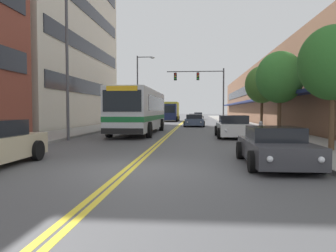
# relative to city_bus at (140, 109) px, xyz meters

# --- Properties ---
(ground_plane) EXTENTS (240.00, 240.00, 0.00)m
(ground_plane) POSITION_rel_city_bus_xyz_m (2.24, 22.16, -1.77)
(ground_plane) COLOR #4C4C4F
(sidewalk_left) EXTENTS (3.70, 106.00, 0.13)m
(sidewalk_left) POSITION_rel_city_bus_xyz_m (-5.11, 22.16, -1.70)
(sidewalk_left) COLOR gray
(sidewalk_left) RESTS_ON ground_plane
(sidewalk_right) EXTENTS (3.70, 106.00, 0.13)m
(sidewalk_right) POSITION_rel_city_bus_xyz_m (9.58, 22.16, -1.70)
(sidewalk_right) COLOR gray
(sidewalk_right) RESTS_ON ground_plane
(centre_line) EXTENTS (0.34, 106.00, 0.01)m
(centre_line) POSITION_rel_city_bus_xyz_m (2.24, 22.16, -1.77)
(centre_line) COLOR yellow
(centre_line) RESTS_ON ground_plane
(storefront_row_right) EXTENTS (9.10, 68.00, 7.68)m
(storefront_row_right) POSITION_rel_city_bus_xyz_m (15.66, 22.16, 2.06)
(storefront_row_right) COLOR brown
(storefront_row_right) RESTS_ON ground_plane
(city_bus) EXTENTS (2.82, 11.84, 3.13)m
(city_bus) POSITION_rel_city_bus_xyz_m (0.00, 0.00, 0.00)
(city_bus) COLOR silver
(city_bus) RESTS_ON ground_plane
(car_black_parked_left_mid) EXTENTS (1.98, 4.74, 1.36)m
(car_black_parked_left_mid) POSITION_rel_city_bus_xyz_m (-2.20, 18.55, -1.14)
(car_black_parked_left_mid) COLOR black
(car_black_parked_left_mid) RESTS_ON ground_plane
(car_dark_grey_parked_right_foreground) EXTENTS (2.02, 4.26, 1.18)m
(car_dark_grey_parked_right_foreground) POSITION_rel_city_bus_xyz_m (6.60, -13.79, -1.22)
(car_dark_grey_parked_right_foreground) COLOR #38383D
(car_dark_grey_parked_right_foreground) RESTS_ON ground_plane
(car_white_parked_right_mid) EXTENTS (2.20, 4.61, 1.39)m
(car_white_parked_right_mid) POSITION_rel_city_bus_xyz_m (6.52, -3.21, -1.13)
(car_white_parked_right_mid) COLOR white
(car_white_parked_right_mid) RESTS_ON ground_plane
(car_silver_moving_lead) EXTENTS (2.00, 4.79, 1.34)m
(car_silver_moving_lead) POSITION_rel_city_bus_xyz_m (4.54, 39.78, -1.16)
(car_silver_moving_lead) COLOR #B7B7BC
(car_silver_moving_lead) RESTS_ON ground_plane
(car_slate_blue_moving_second) EXTENTS (2.19, 4.78, 1.27)m
(car_slate_blue_moving_second) POSITION_rel_city_bus_xyz_m (3.95, 11.22, -1.17)
(car_slate_blue_moving_second) COLOR #475675
(car_slate_blue_moving_second) RESTS_ON ground_plane
(car_navy_moving_third) EXTENTS (2.12, 4.47, 1.20)m
(car_navy_moving_third) POSITION_rel_city_bus_xyz_m (3.85, 27.38, -1.21)
(car_navy_moving_third) COLOR #19234C
(car_navy_moving_third) RESTS_ON ground_plane
(box_truck) EXTENTS (2.72, 7.84, 3.06)m
(box_truck) POSITION_rel_city_bus_xyz_m (0.01, 27.92, -0.19)
(box_truck) COLOR #19234C
(box_truck) RESTS_ON ground_plane
(traffic_signal_mast) EXTENTS (6.95, 0.38, 6.80)m
(traffic_signal_mast) POSITION_rel_city_bus_xyz_m (5.11, 15.97, 3.10)
(traffic_signal_mast) COLOR #47474C
(traffic_signal_mast) RESTS_ON ground_plane
(street_lamp_left_near) EXTENTS (2.68, 0.28, 9.27)m
(street_lamp_left_near) POSITION_rel_city_bus_xyz_m (-2.72, -6.20, 3.69)
(street_lamp_left_near) COLOR #47474C
(street_lamp_left_near) RESTS_ON ground_plane
(street_lamp_left_far) EXTENTS (2.26, 0.28, 8.39)m
(street_lamp_left_far) POSITION_rel_city_bus_xyz_m (-2.77, 15.84, 3.18)
(street_lamp_left_far) COLOR #47474C
(street_lamp_left_far) RESTS_ON ground_plane
(street_tree_right_near) EXTENTS (2.66, 2.66, 4.88)m
(street_tree_right_near) POSITION_rel_city_bus_xyz_m (9.47, -10.79, 1.77)
(street_tree_right_near) COLOR brown
(street_tree_right_near) RESTS_ON sidewalk_right
(street_tree_right_mid) EXTENTS (3.18, 3.18, 5.56)m
(street_tree_right_mid) POSITION_rel_city_bus_xyz_m (9.79, -1.29, 2.16)
(street_tree_right_mid) COLOR brown
(street_tree_right_mid) RESTS_ON sidewalk_right
(street_tree_right_far) EXTENTS (3.11, 3.11, 5.67)m
(street_tree_right_far) POSITION_rel_city_bus_xyz_m (10.20, 6.80, 2.30)
(street_tree_right_far) COLOR brown
(street_tree_right_far) RESTS_ON sidewalk_right
(fire_hydrant) EXTENTS (0.33, 0.25, 0.91)m
(fire_hydrant) POSITION_rel_city_bus_xyz_m (8.18, -3.31, -1.18)
(fire_hydrant) COLOR #B7B7BC
(fire_hydrant) RESTS_ON sidewalk_right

